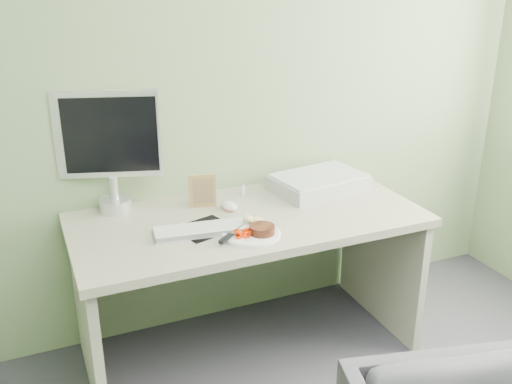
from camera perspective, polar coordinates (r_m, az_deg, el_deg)
name	(u,v)px	position (r m, az deg, el deg)	size (l,w,h in m)	color
wall_back	(218,68)	(2.78, -3.83, 12.30)	(3.50, 3.50, 0.00)	gray
desk	(249,251)	(2.70, -0.74, -5.97)	(1.60, 0.75, 0.73)	#A6A18B
plate	(251,234)	(2.43, -0.48, -4.22)	(0.25, 0.25, 0.01)	white
steak	(262,229)	(2.41, 0.61, -3.77)	(0.11, 0.11, 0.04)	black
potato_pile	(254,219)	(2.48, -0.23, -2.75)	(0.10, 0.08, 0.06)	tan
carrot_heap	(243,232)	(2.38, -1.33, -4.05)	(0.06, 0.05, 0.04)	#FB2F05
steak_knife	(230,235)	(2.38, -2.61, -4.34)	(0.19, 0.16, 0.02)	silver
mousepad	(205,228)	(2.50, -5.14, -3.65)	(0.23, 0.20, 0.00)	black
keyboard	(204,229)	(2.46, -5.26, -3.71)	(0.42, 0.12, 0.02)	white
computer_mouse	(229,206)	(2.68, -2.69, -1.40)	(0.06, 0.11, 0.04)	white
photo_frame	(202,191)	(2.70, -5.39, 0.13)	(0.13, 0.02, 0.16)	olive
eyedrop_bottle	(243,190)	(2.84, -1.30, 0.19)	(0.02, 0.02, 0.07)	white
scanner	(318,183)	(2.94, 6.27, 0.90)	(0.46, 0.31, 0.07)	#ABADB2
monitor	(109,145)	(2.66, -14.47, 4.59)	(0.46, 0.19, 0.56)	silver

